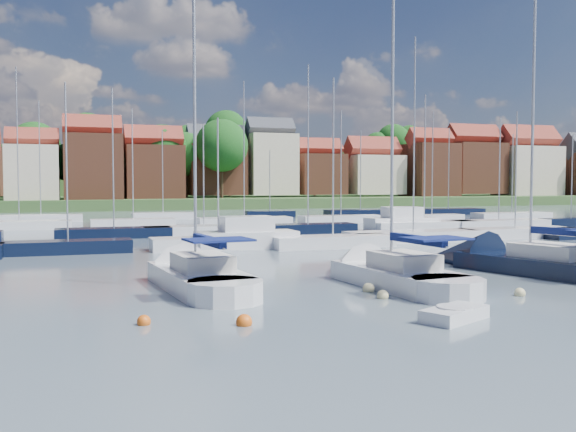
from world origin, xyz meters
name	(u,v)px	position (x,y,z in m)	size (l,w,h in m)	color
ground	(246,228)	(0.00, 40.00, 0.00)	(260.00, 260.00, 0.00)	#404B57
sailboat_left	(191,276)	(-11.78, 5.56, 0.35)	(4.02, 11.50, 15.33)	silver
sailboat_centre	(381,275)	(-3.38, 3.23, 0.36)	(3.98, 11.29, 15.06)	silver
sailboat_navy	(510,263)	(5.02, 4.93, 0.35)	(6.94, 13.42, 17.92)	black
tender	(454,314)	(-4.82, -4.90, 0.21)	(2.84, 2.21, 0.56)	silver
buoy_a	(144,325)	(-14.69, -2.23, 0.00)	(0.45, 0.45, 0.45)	#D85914
buoy_b	(244,325)	(-11.64, -3.35, 0.00)	(0.53, 0.53, 0.53)	#D85914
buoy_c	(383,298)	(-5.20, -0.47, 0.00)	(0.48, 0.48, 0.48)	beige
buoy_d	(520,296)	(0.34, -1.72, 0.00)	(0.45, 0.45, 0.45)	beige
buoy_e	(413,269)	(0.34, 6.85, 0.00)	(0.55, 0.55, 0.55)	#D85914
buoy_g	(368,291)	(-5.02, 1.18, 0.00)	(0.51, 0.51, 0.51)	beige
buoy_h	(507,267)	(5.47, 5.77, 0.00)	(0.53, 0.53, 0.53)	#D85914
marina_field	(279,226)	(1.91, 35.15, 0.43)	(79.62, 41.41, 15.93)	silver
far_shore_town	(155,182)	(2.23, 132.67, 4.61)	(212.46, 90.00, 22.27)	#3B562B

